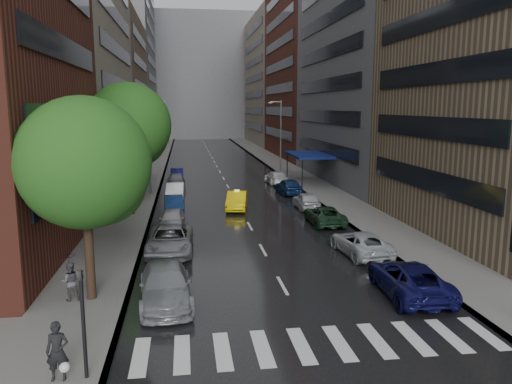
# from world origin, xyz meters

# --- Properties ---
(ground) EXTENTS (220.00, 220.00, 0.00)m
(ground) POSITION_xyz_m (0.00, 0.00, 0.00)
(ground) COLOR gray
(ground) RESTS_ON ground
(road) EXTENTS (14.00, 140.00, 0.01)m
(road) POSITION_xyz_m (0.00, 50.00, 0.01)
(road) COLOR black
(road) RESTS_ON ground
(sidewalk_left) EXTENTS (4.00, 140.00, 0.15)m
(sidewalk_left) POSITION_xyz_m (-9.00, 50.00, 0.07)
(sidewalk_left) COLOR gray
(sidewalk_left) RESTS_ON ground
(sidewalk_right) EXTENTS (4.00, 140.00, 0.15)m
(sidewalk_right) POSITION_xyz_m (9.00, 50.00, 0.07)
(sidewalk_right) COLOR gray
(sidewalk_right) RESTS_ON ground
(crosswalk) EXTENTS (13.15, 2.80, 0.01)m
(crosswalk) POSITION_xyz_m (0.20, -2.00, 0.01)
(crosswalk) COLOR silver
(crosswalk) RESTS_ON ground
(buildings_left) EXTENTS (8.00, 108.00, 38.00)m
(buildings_left) POSITION_xyz_m (-15.00, 58.79, 15.99)
(buildings_left) COLOR maroon
(buildings_left) RESTS_ON ground
(buildings_right) EXTENTS (8.05, 109.10, 36.00)m
(buildings_right) POSITION_xyz_m (15.00, 56.70, 15.03)
(buildings_right) COLOR #937A5B
(buildings_right) RESTS_ON ground
(building_far) EXTENTS (40.00, 14.00, 32.00)m
(building_far) POSITION_xyz_m (0.00, 118.00, 16.00)
(building_far) COLOR slate
(building_far) RESTS_ON ground
(tree_near) EXTENTS (5.56, 5.56, 8.86)m
(tree_near) POSITION_xyz_m (-8.60, 3.29, 6.06)
(tree_near) COLOR #382619
(tree_near) RESTS_ON ground
(tree_mid) EXTENTS (6.41, 6.41, 10.21)m
(tree_mid) POSITION_xyz_m (-8.60, 20.70, 6.99)
(tree_mid) COLOR #382619
(tree_mid) RESTS_ON ground
(tree_far) EXTENTS (5.64, 5.64, 8.98)m
(tree_far) POSITION_xyz_m (-8.60, 30.14, 6.15)
(tree_far) COLOR #382619
(tree_far) RESTS_ON ground
(taxi) EXTENTS (2.29, 4.70, 1.48)m
(taxi) POSITION_xyz_m (-0.29, 21.98, 0.74)
(taxi) COLOR yellow
(taxi) RESTS_ON ground
(parked_cars_left) EXTENTS (2.73, 41.33, 1.55)m
(parked_cars_left) POSITION_xyz_m (-5.40, 18.28, 0.74)
(parked_cars_left) COLOR gray
(parked_cars_left) RESTS_ON ground
(parked_cars_right) EXTENTS (2.82, 38.29, 1.56)m
(parked_cars_right) POSITION_xyz_m (5.40, 16.54, 0.72)
(parked_cars_right) COLOR #0E0E43
(parked_cars_right) RESTS_ON ground
(ped_bag_walker) EXTENTS (0.70, 0.48, 1.86)m
(ped_bag_walker) POSITION_xyz_m (-8.39, -3.39, 1.05)
(ped_bag_walker) COLOR black
(ped_bag_walker) RESTS_ON sidewalk_left
(ped_black_umbrella) EXTENTS (0.96, 0.98, 2.09)m
(ped_black_umbrella) POSITION_xyz_m (-9.43, 3.16, 1.38)
(ped_black_umbrella) COLOR #4D4C51
(ped_black_umbrella) RESTS_ON sidewalk_left
(traffic_light) EXTENTS (0.18, 0.15, 3.45)m
(traffic_light) POSITION_xyz_m (-7.60, -3.37, 2.23)
(traffic_light) COLOR black
(traffic_light) RESTS_ON sidewalk_left
(street_lamp_left) EXTENTS (1.74, 0.22, 9.00)m
(street_lamp_left) POSITION_xyz_m (-7.72, 30.00, 4.89)
(street_lamp_left) COLOR gray
(street_lamp_left) RESTS_ON sidewalk_left
(street_lamp_right) EXTENTS (1.74, 0.22, 9.00)m
(street_lamp_right) POSITION_xyz_m (7.72, 45.00, 4.89)
(street_lamp_right) COLOR gray
(street_lamp_right) RESTS_ON sidewalk_right
(awning) EXTENTS (4.00, 8.00, 3.12)m
(awning) POSITION_xyz_m (8.98, 35.00, 3.13)
(awning) COLOR navy
(awning) RESTS_ON sidewalk_right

